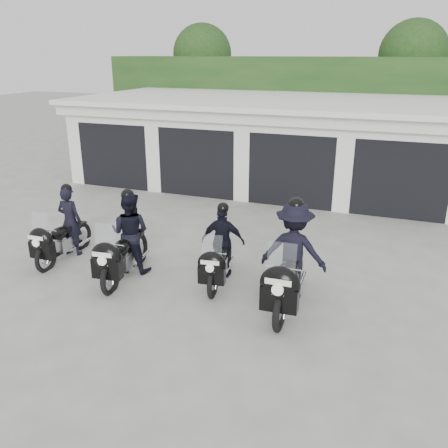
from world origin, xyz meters
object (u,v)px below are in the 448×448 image
(police_bike_a, at_px, (63,230))
(police_bike_b, at_px, (127,239))
(police_bike_d, at_px, (292,259))
(police_bike_c, at_px, (221,248))

(police_bike_a, xyz_separation_m, police_bike_b, (1.79, -0.21, 0.10))
(police_bike_a, height_order, police_bike_d, police_bike_d)
(police_bike_b, bearing_deg, police_bike_c, 6.91)
(police_bike_a, relative_size, police_bike_c, 1.05)
(police_bike_b, distance_m, police_bike_d, 3.48)
(police_bike_c, bearing_deg, police_bike_a, 175.90)
(police_bike_c, bearing_deg, police_bike_b, -174.38)
(police_bike_b, xyz_separation_m, police_bike_c, (1.93, 0.48, -0.09))
(police_bike_a, bearing_deg, police_bike_b, -8.54)
(police_bike_a, relative_size, police_bike_d, 0.84)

